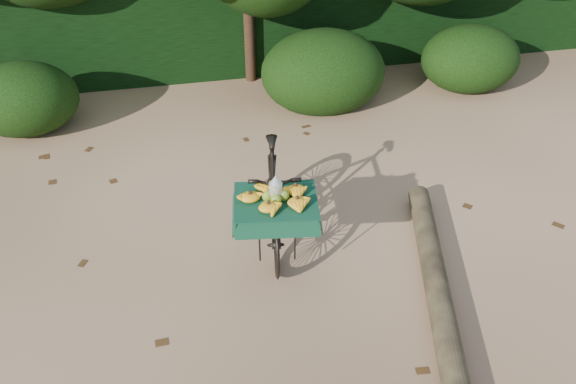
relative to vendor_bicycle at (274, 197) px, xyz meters
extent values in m
plane|color=tan|center=(-0.08, -1.05, -0.59)|extent=(80.00, 80.00, 0.00)
imported|color=black|center=(0.00, 0.02, -0.02)|extent=(0.81, 1.96, 1.15)
cube|color=black|center=(-0.08, -0.57, 0.35)|extent=(0.48, 0.56, 0.03)
cube|color=#12452B|center=(-0.08, -0.57, 0.37)|extent=(0.92, 0.80, 0.01)
ellipsoid|color=olive|center=(0.00, -0.58, 0.43)|extent=(0.11, 0.09, 0.12)
ellipsoid|color=olive|center=(-0.07, -0.50, 0.43)|extent=(0.11, 0.09, 0.12)
ellipsoid|color=olive|center=(-0.16, -0.56, 0.43)|extent=(0.11, 0.09, 0.12)
ellipsoid|color=olive|center=(-0.09, -0.64, 0.43)|extent=(0.11, 0.09, 0.12)
cylinder|color=#EAE5C6|center=(-0.08, -0.56, 0.48)|extent=(0.13, 0.13, 0.17)
cylinder|color=brown|center=(1.42, -1.36, -0.46)|extent=(1.17, 3.42, 0.25)
cube|color=black|center=(-0.08, 5.25, 0.31)|extent=(26.00, 1.80, 1.80)
camera|label=1|loc=(-0.97, -5.34, 3.93)|focal=38.00mm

